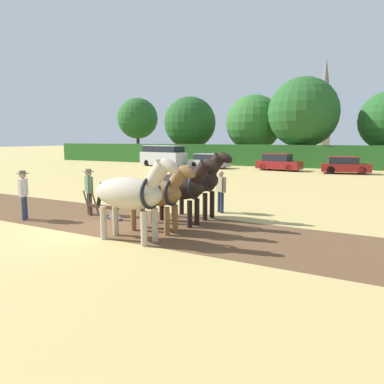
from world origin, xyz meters
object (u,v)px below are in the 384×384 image
object	(u,v)px
church_spire	(324,105)
farmer_onlooker_left	(23,191)
tree_center_left	(254,123)
farmer_beside_team	(221,188)
parked_car_left	(209,161)
plow	(106,211)
parked_car_center_left	(279,162)
tree_left	(190,123)
draft_horse_trail_right	(196,179)
parked_van	(163,156)
draft_horse_lead_right	(157,193)
draft_horse_trail_left	(178,187)
tree_far_left	(138,119)
farmer_at_plow	(89,188)
draft_horse_lead_left	(131,193)
parked_car_center	(345,165)
tree_center	(303,113)

from	to	relation	value
church_spire	farmer_onlooker_left	bearing A→B (deg)	-92.45
tree_center_left	farmer_beside_team	world-z (taller)	tree_center_left
tree_center_left	parked_car_left	bearing A→B (deg)	-100.89
plow	farmer_onlooker_left	world-z (taller)	farmer_onlooker_left
parked_car_left	parked_car_center_left	size ratio (longest dim) A/B	1.03
tree_left	parked_car_left	size ratio (longest dim) A/B	1.91
draft_horse_trail_right	parked_van	xyz separation A→B (m)	(-15.11, 22.35, -0.31)
farmer_beside_team	draft_horse_lead_right	bearing A→B (deg)	-151.07
tree_center_left	farmer_beside_team	size ratio (longest dim) A/B	4.86
church_spire	draft_horse_trail_left	xyz separation A→B (m)	(2.93, -54.25, -7.06)
tree_center_left	plow	distance (m)	33.99
farmer_beside_team	tree_far_left	bearing A→B (deg)	77.67
parked_van	draft_horse_lead_right	bearing A→B (deg)	-47.69
farmer_at_plow	church_spire	bearing A→B (deg)	33.14
tree_center_left	church_spire	bearing A→B (deg)	77.00
church_spire	draft_horse_lead_right	xyz separation A→B (m)	(2.87, -55.50, -7.11)
farmer_onlooker_left	parked_car_left	world-z (taller)	farmer_onlooker_left
parked_van	parked_car_center_left	bearing A→B (deg)	12.04
tree_far_left	draft_horse_trail_left	world-z (taller)	tree_far_left
tree_far_left	farmer_at_plow	distance (m)	39.10
draft_horse_lead_left	parked_van	xyz separation A→B (m)	(-14.95, 26.11, -0.25)
parked_car_center	farmer_onlooker_left	bearing A→B (deg)	-118.03
parked_van	tree_far_left	bearing A→B (deg)	148.08
tree_left	draft_horse_lead_right	xyz separation A→B (m)	(16.13, -33.41, -3.74)
tree_far_left	tree_center_left	size ratio (longest dim) A/B	1.05
farmer_at_plow	draft_horse_lead_right	bearing A→B (deg)	-72.03
tree_center	farmer_beside_team	size ratio (longest dim) A/B	5.64
tree_center_left	parked_car_left	world-z (taller)	tree_center_left
tree_center_left	parked_van	size ratio (longest dim) A/B	1.48
parked_car_center	farmer_at_plow	bearing A→B (deg)	-116.14
church_spire	plow	distance (m)	55.34
draft_horse_lead_left	parked_car_center_left	xyz separation A→B (m)	(-2.40, 26.29, -0.65)
farmer_at_plow	tree_left	bearing A→B (deg)	55.02
farmer_at_plow	parked_car_left	xyz separation A→B (m)	(-5.78, 23.78, -0.36)
farmer_at_plow	parked_car_left	size ratio (longest dim) A/B	0.41
farmer_at_plow	parked_car_left	bearing A→B (deg)	47.80
draft_horse_trail_left	draft_horse_trail_right	size ratio (longest dim) A/B	1.06
draft_horse_lead_right	tree_center_left	bearing A→B (deg)	105.50
draft_horse_trail_right	farmer_beside_team	distance (m)	1.47
tree_center	farmer_beside_team	world-z (taller)	tree_center
tree_far_left	parked_van	world-z (taller)	tree_far_left
tree_far_left	plow	xyz separation A→B (m)	(21.93, -33.12, -5.44)
tree_center	parked_car_left	bearing A→B (deg)	-137.89
tree_center	draft_horse_trail_left	bearing A→B (deg)	-86.74
tree_far_left	tree_center_left	bearing A→B (deg)	0.60
parked_car_center_left	plow	bearing A→B (deg)	-82.19
draft_horse_trail_left	parked_car_center	distance (m)	23.36
farmer_beside_team	farmer_onlooker_left	bearing A→B (deg)	165.28
church_spire	parked_car_left	bearing A→B (deg)	-102.37
tree_center	draft_horse_trail_right	world-z (taller)	tree_center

